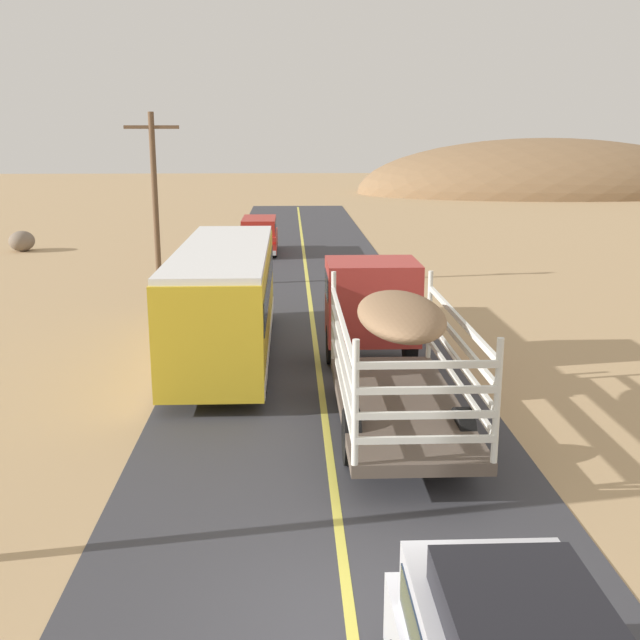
% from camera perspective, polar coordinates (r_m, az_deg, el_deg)
% --- Properties ---
extents(ground_plane, '(240.00, 240.00, 0.00)m').
position_cam_1_polar(ground_plane, '(10.94, 2.25, -21.25)').
color(ground_plane, tan).
extents(road_surface, '(8.00, 120.00, 0.02)m').
position_cam_1_polar(road_surface, '(10.94, 2.25, -21.21)').
color(road_surface, '#38383D').
rests_on(road_surface, ground).
extents(road_centre_line, '(0.16, 117.60, 0.00)m').
position_cam_1_polar(road_centre_line, '(10.93, 2.25, -21.15)').
color(road_centre_line, '#D8CC4C').
rests_on(road_centre_line, road_surface).
extents(livestock_truck, '(2.53, 9.70, 3.02)m').
position_cam_1_polar(livestock_truck, '(18.91, 4.61, -0.00)').
color(livestock_truck, '#B2332D').
rests_on(livestock_truck, road_surface).
extents(bus, '(2.54, 10.00, 3.21)m').
position_cam_1_polar(bus, '(21.76, -7.15, 1.64)').
color(bus, gold).
rests_on(bus, road_surface).
extents(car_far, '(1.90, 4.62, 1.93)m').
position_cam_1_polar(car_far, '(41.19, -4.58, 6.48)').
color(car_far, '#B2261E').
rests_on(car_far, road_surface).
extents(power_pole_mid, '(2.20, 0.24, 7.17)m').
position_cam_1_polar(power_pole_mid, '(32.23, -12.31, 9.17)').
color(power_pole_mid, brown).
rests_on(power_pole_mid, ground).
extents(boulder_mid_field, '(1.36, 1.65, 1.11)m').
position_cam_1_polar(boulder_mid_field, '(45.22, -21.51, 5.55)').
color(boulder_mid_field, '#756656').
rests_on(boulder_mid_field, ground).
extents(distant_hill, '(41.64, 23.84, 11.87)m').
position_cam_1_polar(distant_hill, '(88.88, 16.48, 9.16)').
color(distant_hill, olive).
rests_on(distant_hill, ground).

